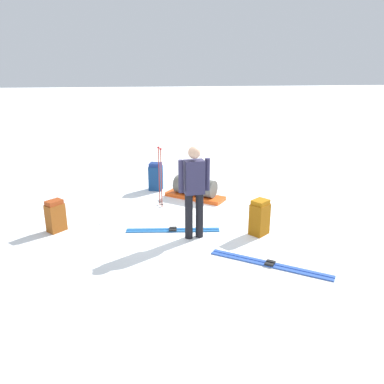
# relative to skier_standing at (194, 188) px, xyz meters

# --- Properties ---
(ground_plane) EXTENTS (80.00, 80.00, 0.00)m
(ground_plane) POSITION_rel_skier_standing_xyz_m (-0.52, 0.02, -0.95)
(ground_plane) COLOR white
(skier_standing) EXTENTS (0.27, 0.56, 1.70)m
(skier_standing) POSITION_rel_skier_standing_xyz_m (0.00, 0.00, 0.00)
(skier_standing) COLOR black
(skier_standing) RESTS_ON ground_plane
(ski_pair_near) EXTENTS (1.21, 1.75, 0.05)m
(ski_pair_near) POSITION_rel_skier_standing_xyz_m (1.16, 1.08, -0.94)
(ski_pair_near) COLOR #2A50AB
(ski_pair_near) RESTS_ON ground_plane
(ski_pair_far) EXTENTS (0.32, 1.78, 0.05)m
(ski_pair_far) POSITION_rel_skier_standing_xyz_m (-0.33, -0.37, -0.94)
(ski_pair_far) COLOR #2060A5
(ski_pair_far) RESTS_ON ground_plane
(backpack_large_dark) EXTENTS (0.39, 0.38, 0.61)m
(backpack_large_dark) POSITION_rel_skier_standing_xyz_m (-0.56, -2.56, -0.65)
(backpack_large_dark) COLOR brown
(backpack_large_dark) RESTS_ON ground_plane
(backpack_bright) EXTENTS (0.35, 0.37, 0.69)m
(backpack_bright) POSITION_rel_skier_standing_xyz_m (-2.85, -0.63, -0.62)
(backpack_bright) COLOR navy
(backpack_bright) RESTS_ON ground_plane
(backpack_small_spare) EXTENTS (0.41, 0.42, 0.67)m
(backpack_small_spare) POSITION_rel_skier_standing_xyz_m (-0.01, 1.22, -0.63)
(backpack_small_spare) COLOR #95530A
(backpack_small_spare) RESTS_ON ground_plane
(ski_poles_planted_near) EXTENTS (0.21, 0.11, 1.33)m
(ski_poles_planted_near) POSITION_rel_skier_standing_xyz_m (-1.70, -0.55, -0.22)
(ski_poles_planted_near) COLOR maroon
(ski_poles_planted_near) RESTS_ON ground_plane
(gear_sled) EXTENTS (1.18, 1.40, 0.49)m
(gear_sled) POSITION_rel_skier_standing_xyz_m (-2.12, 0.26, -0.73)
(gear_sled) COLOR #E75117
(gear_sled) RESTS_ON ground_plane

